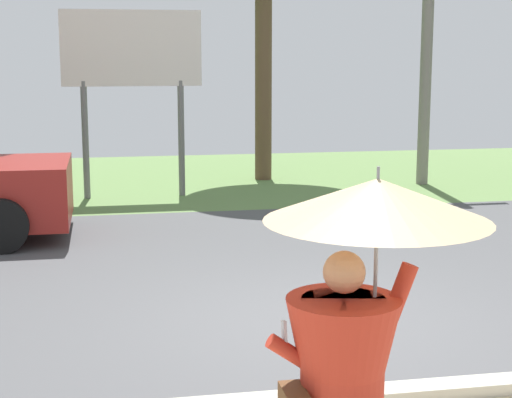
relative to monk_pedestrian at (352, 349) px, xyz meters
The scene contains 4 objects.
ground_plane 6.98m from the monk_pedestrian, 82.74° to the left, with size 40.00×22.00×0.20m.
monk_pedestrian is the anchor object (origin of this frame).
utility_pole 13.37m from the monk_pedestrian, 66.21° to the left, with size 1.80×0.24×6.08m.
roadside_billboard 11.72m from the monk_pedestrian, 93.32° to the left, with size 2.60×0.12×3.50m.
Camera 1 is at (-2.10, -7.73, 2.68)m, focal length 56.94 mm.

